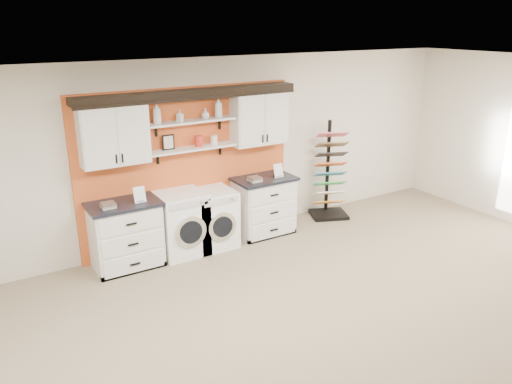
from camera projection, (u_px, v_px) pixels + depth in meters
ceiling at (394, 90)px, 3.78m from camera, size 10.00×10.00×0.00m
wall_back at (187, 154)px, 7.46m from camera, size 10.00×0.00×10.00m
accent_panel at (189, 167)px, 7.50m from camera, size 3.40×0.07×2.40m
upper_cabinet_left at (113, 134)px, 6.59m from camera, size 0.90×0.35×0.84m
upper_cabinet_right at (259, 117)px, 7.70m from camera, size 0.90×0.35×0.84m
shelf_lower at (193, 148)px, 7.26m from camera, size 1.32×0.28×0.03m
shelf_upper at (191, 121)px, 7.13m from camera, size 1.32×0.28×0.03m
crown_molding at (190, 93)px, 7.01m from camera, size 3.30×0.41×0.13m
picture_frame at (168, 142)px, 7.09m from camera, size 0.18×0.02×0.22m
canister_red at (199, 141)px, 7.28m from camera, size 0.11×0.11×0.16m
canister_cream at (214, 140)px, 7.40m from camera, size 0.10×0.10×0.14m
base_cabinet_left at (126, 235)px, 6.92m from camera, size 0.98×0.66×0.95m
base_cabinet_right at (264, 205)px, 8.03m from camera, size 0.97×0.66×0.94m
washer at (181, 223)px, 7.33m from camera, size 0.68×0.71×0.95m
dryer at (212, 218)px, 7.58m from camera, size 0.64×0.71×0.89m
sample_rack at (329, 187)px, 8.72m from camera, size 0.76×0.71×1.69m
soap_bottle_a at (157, 113)px, 6.83m from camera, size 0.11×0.12×0.30m
soap_bottle_b at (180, 116)px, 7.01m from camera, size 0.10×0.10×0.17m
soap_bottle_c at (205, 114)px, 7.21m from camera, size 0.14×0.14×0.15m
soap_bottle_d at (218, 107)px, 7.29m from camera, size 0.16×0.16×0.30m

